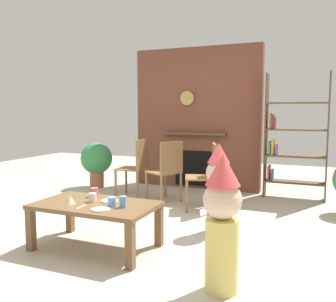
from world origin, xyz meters
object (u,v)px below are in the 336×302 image
(child_in_pink, at_px, (218,185))
(dining_chair_left, at_px, (137,164))
(paper_cup_near_right, at_px, (112,202))
(paper_plate_front, at_px, (101,209))
(potted_plant_short, at_px, (97,160))
(child_with_cone_hat, at_px, (222,220))
(coffee_table, at_px, (96,210))
(bookshelf, at_px, (291,141))
(dining_chair_right, at_px, (207,172))
(paper_cup_center, at_px, (94,192))
(paper_cup_near_left, at_px, (123,202))
(dining_chair_middle, at_px, (167,168))
(birthday_cake_slice, at_px, (70,200))
(paper_cup_far_left, at_px, (93,198))
(paper_plate_rear, at_px, (109,201))

(child_in_pink, distance_m, dining_chair_left, 1.94)
(paper_cup_near_right, xyz_separation_m, paper_plate_front, (-0.03, -0.14, -0.04))
(paper_plate_front, bearing_deg, potted_plant_short, 124.62)
(child_with_cone_hat, relative_size, potted_plant_short, 1.30)
(coffee_table, relative_size, potted_plant_short, 1.48)
(paper_cup_near_right, height_order, paper_plate_front, paper_cup_near_right)
(bookshelf, height_order, paper_cup_near_right, bookshelf)
(coffee_table, height_order, dining_chair_right, dining_chair_right)
(paper_cup_center, relative_size, dining_chair_left, 0.10)
(bookshelf, bearing_deg, paper_plate_front, -114.29)
(coffee_table, bearing_deg, paper_cup_center, 126.36)
(paper_cup_near_right, bearing_deg, paper_cup_near_left, 8.37)
(coffee_table, distance_m, potted_plant_short, 2.90)
(child_with_cone_hat, bearing_deg, dining_chair_middle, -43.45)
(paper_cup_near_left, bearing_deg, dining_chair_right, 81.42)
(birthday_cake_slice, bearing_deg, child_with_cone_hat, -9.01)
(coffee_table, relative_size, paper_cup_center, 12.37)
(paper_cup_far_left, xyz_separation_m, child_in_pink, (1.02, 0.89, 0.03))
(birthday_cake_slice, distance_m, potted_plant_short, 2.88)
(paper_cup_center, xyz_separation_m, paper_plate_rear, (0.25, -0.11, -0.04))
(bookshelf, height_order, paper_cup_center, bookshelf)
(birthday_cake_slice, distance_m, dining_chair_middle, 2.00)
(paper_cup_far_left, distance_m, paper_plate_front, 0.32)
(bookshelf, height_order, paper_cup_near_left, bookshelf)
(dining_chair_right, bearing_deg, paper_plate_rear, 52.93)
(dining_chair_right, bearing_deg, coffee_table, 51.33)
(dining_chair_middle, relative_size, potted_plant_short, 1.14)
(bookshelf, bearing_deg, dining_chair_right, -130.75)
(child_in_pink, bearing_deg, potted_plant_short, -73.75)
(paper_cup_near_right, bearing_deg, child_in_pink, 52.13)
(coffee_table, bearing_deg, paper_cup_near_right, -11.88)
(paper_cup_center, distance_m, potted_plant_short, 2.63)
(dining_chair_middle, bearing_deg, coffee_table, 119.24)
(paper_cup_center, relative_size, paper_plate_rear, 0.58)
(coffee_table, bearing_deg, dining_chair_right, 71.42)
(dining_chair_middle, bearing_deg, bookshelf, -119.96)
(child_in_pink, bearing_deg, bookshelf, -150.78)
(paper_cup_near_right, distance_m, dining_chair_middle, 1.94)
(coffee_table, bearing_deg, dining_chair_left, 107.09)
(paper_cup_center, xyz_separation_m, potted_plant_short, (-1.45, 2.19, -0.01))
(paper_cup_near_right, height_order, dining_chair_right, dining_chair_right)
(coffee_table, height_order, paper_cup_far_left, paper_cup_far_left)
(paper_cup_near_left, distance_m, paper_cup_center, 0.54)
(bookshelf, relative_size, paper_cup_far_left, 22.31)
(bookshelf, bearing_deg, dining_chair_left, -158.72)
(paper_cup_near_right, relative_size, dining_chair_middle, 0.10)
(paper_cup_near_right, relative_size, dining_chair_left, 0.10)
(paper_cup_near_left, height_order, paper_cup_near_right, paper_cup_near_left)
(dining_chair_middle, height_order, potted_plant_short, dining_chair_middle)
(paper_cup_center, xyz_separation_m, birthday_cake_slice, (-0.05, -0.33, -0.01))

